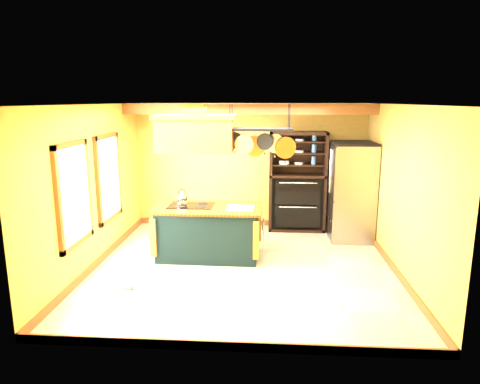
# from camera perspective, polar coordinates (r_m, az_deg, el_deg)

# --- Properties ---
(floor) EXTENTS (5.00, 5.00, 0.00)m
(floor) POSITION_cam_1_polar(r_m,az_deg,el_deg) (7.35, 0.46, -9.95)
(floor) COLOR beige
(floor) RESTS_ON ground
(ceiling) EXTENTS (5.00, 5.00, 0.00)m
(ceiling) POSITION_cam_1_polar(r_m,az_deg,el_deg) (6.81, 0.49, 11.61)
(ceiling) COLOR white
(ceiling) RESTS_ON wall_back
(wall_back) EXTENTS (5.00, 0.02, 2.70)m
(wall_back) POSITION_cam_1_polar(r_m,az_deg,el_deg) (9.41, 1.36, 3.51)
(wall_back) COLOR #DDB150
(wall_back) RESTS_ON floor
(wall_front) EXTENTS (5.00, 0.02, 2.70)m
(wall_front) POSITION_cam_1_polar(r_m,az_deg,el_deg) (4.54, -1.36, -6.03)
(wall_front) COLOR #DDB150
(wall_front) RESTS_ON floor
(wall_left) EXTENTS (0.02, 5.00, 2.70)m
(wall_left) POSITION_cam_1_polar(r_m,az_deg,el_deg) (7.52, -18.92, 0.64)
(wall_left) COLOR #DDB150
(wall_left) RESTS_ON floor
(wall_right) EXTENTS (0.02, 5.00, 2.70)m
(wall_right) POSITION_cam_1_polar(r_m,az_deg,el_deg) (7.25, 20.60, 0.12)
(wall_right) COLOR #DDB150
(wall_right) RESTS_ON floor
(ceiling_beam) EXTENTS (5.00, 0.15, 0.20)m
(ceiling_beam) POSITION_cam_1_polar(r_m,az_deg,el_deg) (8.50, 1.16, 10.98)
(ceiling_beam) COLOR brown
(ceiling_beam) RESTS_ON ceiling
(window_near) EXTENTS (0.06, 1.06, 1.56)m
(window_near) POSITION_cam_1_polar(r_m,az_deg,el_deg) (6.78, -21.23, -0.30)
(window_near) COLOR brown
(window_near) RESTS_ON wall_left
(window_far) EXTENTS (0.06, 1.06, 1.56)m
(window_far) POSITION_cam_1_polar(r_m,az_deg,el_deg) (8.04, -17.09, 1.85)
(window_far) COLOR brown
(window_far) RESTS_ON wall_left
(kitchen_island) EXTENTS (1.91, 1.09, 1.11)m
(kitchen_island) POSITION_cam_1_polar(r_m,az_deg,el_deg) (7.70, -4.22, -5.22)
(kitchen_island) COLOR #122729
(kitchen_island) RESTS_ON floor
(range_hood) EXTENTS (1.37, 0.77, 0.80)m
(range_hood) POSITION_cam_1_polar(r_m,az_deg,el_deg) (7.40, -5.97, 8.01)
(range_hood) COLOR #C08530
(range_hood) RESTS_ON ceiling
(pot_rack) EXTENTS (1.19, 0.54, 0.90)m
(pot_rack) POSITION_cam_1_polar(r_m,az_deg,el_deg) (7.30, 2.77, 7.40)
(pot_rack) COLOR black
(pot_rack) RESTS_ON ceiling
(refrigerator) EXTENTS (0.83, 0.98, 1.92)m
(refrigerator) POSITION_cam_1_polar(r_m,az_deg,el_deg) (8.87, 14.58, -0.14)
(refrigerator) COLOR gray
(refrigerator) RESTS_ON floor
(hutch) EXTENTS (1.20, 0.55, 2.12)m
(hutch) POSITION_cam_1_polar(r_m,az_deg,el_deg) (9.29, 7.59, 0.06)
(hutch) COLOR black
(hutch) RESTS_ON floor
(floor_register) EXTENTS (0.29, 0.15, 0.01)m
(floor_register) POSITION_cam_1_polar(r_m,az_deg,el_deg) (6.78, -15.08, -12.31)
(floor_register) COLOR black
(floor_register) RESTS_ON floor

